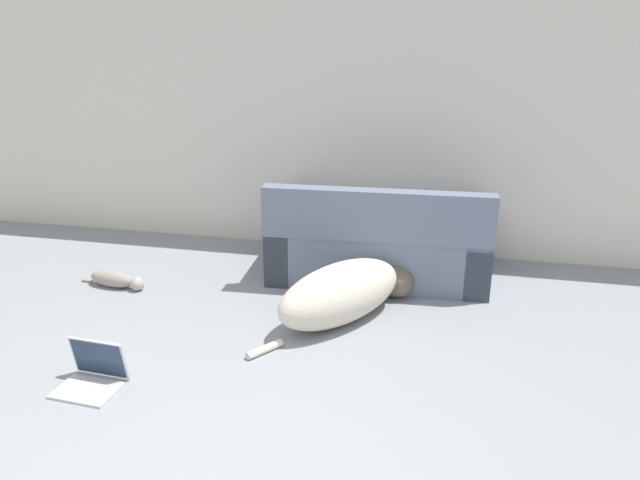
% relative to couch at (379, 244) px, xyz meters
% --- Properties ---
extents(wall_back, '(7.40, 0.06, 2.48)m').
position_rel_couch_xyz_m(wall_back, '(-0.44, 0.63, 0.97)').
color(wall_back, beige).
rests_on(wall_back, ground_plane).
extents(couch, '(1.80, 0.98, 0.83)m').
position_rel_couch_xyz_m(couch, '(0.00, 0.00, 0.00)').
color(couch, slate).
rests_on(couch, ground_plane).
extents(dog, '(1.04, 1.34, 0.43)m').
position_rel_couch_xyz_m(dog, '(-0.13, -0.84, -0.07)').
color(dog, beige).
rests_on(dog, ground_plane).
extents(cat, '(0.59, 0.19, 0.13)m').
position_rel_couch_xyz_m(cat, '(-2.03, -0.69, -0.21)').
color(cat, gray).
rests_on(cat, ground_plane).
extents(laptop_open, '(0.38, 0.33, 0.27)m').
position_rel_couch_xyz_m(laptop_open, '(-1.44, -1.98, -0.19)').
color(laptop_open, '#B7B7BC').
rests_on(laptop_open, ground_plane).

